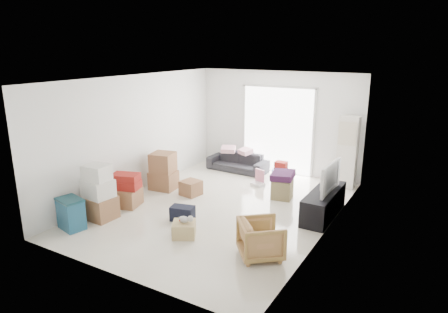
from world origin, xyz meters
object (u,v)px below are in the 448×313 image
Objects in this scene: sofa at (238,159)px; wood_crate at (184,229)px; television at (325,188)px; ottoman at (282,189)px; armchair at (261,237)px; kids_table at (281,169)px; storage_bins at (71,214)px; ac_tower at (347,152)px; tv_console at (324,203)px.

wood_crate is (1.04, -3.95, -0.19)m from sofa.
ottoman is at bearing 67.76° from television.
sofa is 2.41× the size of armchair.
television reaches higher than kids_table.
television is 1.50× the size of armchair.
sofa is 2.79× the size of storage_bins.
ottoman is 0.93m from kids_table.
ac_tower is at bearing 54.82° from ottoman.
ac_tower is 1.98m from television.
sofa is 4.09m from wood_crate.
ac_tower is 4.56m from wood_crate.
ac_tower is at bearing 91.46° from tv_console.
storage_bins is at bearing 128.92° from television.
storage_bins is at bearing 63.55° from armchair.
sofa is 4.85m from storage_bins.
tv_console is 2.15m from armchair.
sofa is (-2.93, 1.81, 0.06)m from tv_console.
tv_console is at bearing 37.07° from storage_bins.
sofa is (-2.88, -0.15, -0.55)m from ac_tower.
ottoman is (1.84, -1.32, -0.11)m from sofa.
television reaches higher than tv_console.
armchair reaches higher than wood_crate.
wood_crate is at bearing 51.42° from armchair.
ac_tower is at bearing -44.65° from armchair.
sofa is at bearing 148.37° from tv_console.
tv_console is at bearing -24.09° from ottoman.
ac_tower is 1.69× the size of television.
ac_tower is 4.07× the size of ottoman.
storage_bins is at bearing -158.23° from wood_crate.
ac_tower reaches higher than television.
television is 2.16m from armchair.
armchair is at bearing 171.30° from television.
television is at bearing 90.00° from tv_console.
tv_console is at bearing -50.37° from armchair.
tv_console is 2.69× the size of kids_table.
wood_crate is at bearing -114.22° from ac_tower.
sofa is at bearing 144.43° from ottoman.
storage_bins is 4.91m from kids_table.
tv_console is 3.95× the size of wood_crate.
television reaches higher than sofa.
storage_bins reaches higher than wood_crate.
ac_tower reaches higher than tv_console.
ac_tower is at bearing 3.32° from television.
tv_console is 1.54× the size of television.
armchair is 1.16× the size of storage_bins.
armchair is 1.17× the size of kids_table.
ac_tower reaches higher than sofa.
tv_console is 1.98m from kids_table.
television is at bearing 37.07° from storage_bins.
tv_console is 2.31× the size of armchair.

